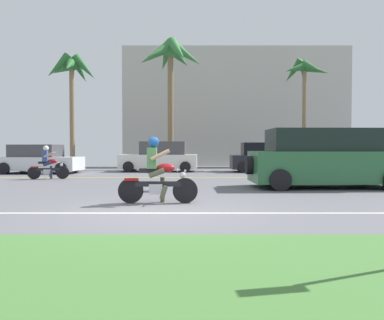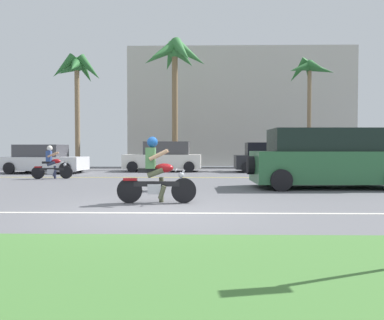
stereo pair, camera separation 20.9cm
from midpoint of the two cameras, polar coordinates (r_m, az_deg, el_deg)
ground at (r=10.55m, az=-4.26°, el=-5.13°), size 56.00×30.00×0.04m
grass_median at (r=3.65m, az=-13.01°, el=-17.84°), size 56.00×3.80×0.06m
lane_line_near at (r=7.46m, az=-6.07°, el=-7.85°), size 50.40×0.12×0.01m
lane_line_far at (r=16.24m, az=-2.75°, el=-2.61°), size 50.40×0.12×0.01m
motorcyclist at (r=8.74m, az=-5.85°, el=-2.24°), size 1.80×0.59×1.51m
suv_nearby at (r=12.75m, az=18.62°, el=0.14°), size 4.86×2.17×1.85m
parked_car_0 at (r=20.45m, az=-21.99°, el=0.03°), size 3.99×2.14×1.42m
parked_car_1 at (r=20.56m, az=-5.05°, el=0.37°), size 4.14×1.93×1.59m
parked_car_2 at (r=20.51m, az=10.81°, el=0.27°), size 3.94×1.86×1.53m
parked_car_3 at (r=21.91m, az=22.61°, el=0.18°), size 3.71×2.04×1.45m
palm_tree_0 at (r=23.48m, az=-3.45°, el=14.69°), size 4.04×3.86×7.71m
palm_tree_1 at (r=25.29m, az=-17.74°, el=12.15°), size 3.30×3.43×7.05m
palm_tree_2 at (r=23.73m, az=16.10°, el=12.04°), size 2.97×3.04×6.56m
motorcyclist_distant at (r=16.52m, az=-20.95°, el=-0.68°), size 1.61×0.55×1.35m
building_far at (r=28.75m, az=6.03°, el=7.55°), size 15.80×4.00×8.27m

